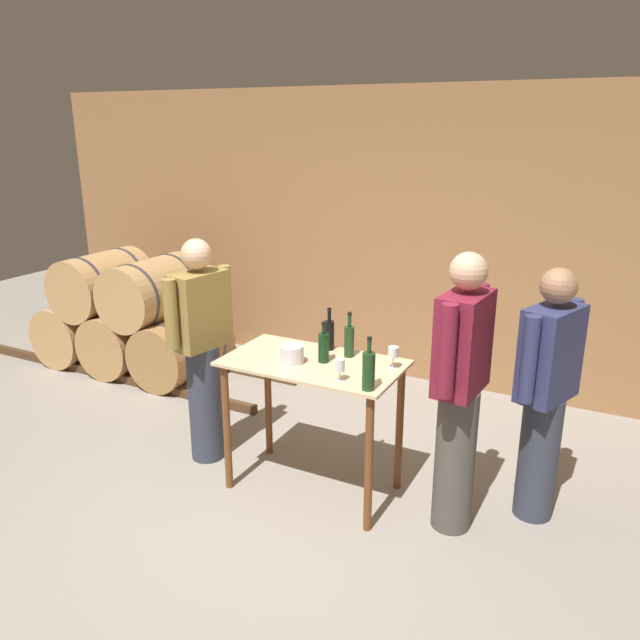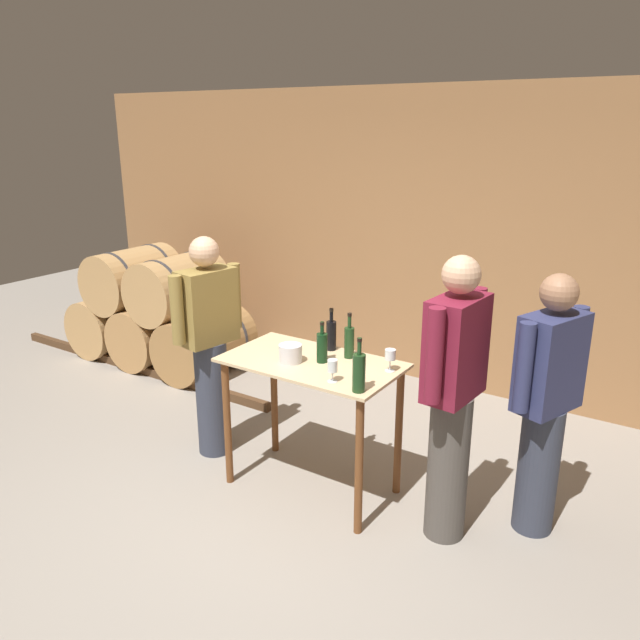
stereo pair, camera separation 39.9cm
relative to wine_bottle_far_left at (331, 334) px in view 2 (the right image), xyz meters
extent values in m
plane|color=gray|center=(-0.06, -0.74, -1.03)|extent=(14.00, 14.00, 0.00)
cube|color=#996B42|center=(-0.06, 1.92, 0.32)|extent=(8.40, 0.05, 2.70)
cube|color=#4C331E|center=(-2.64, 0.50, -0.99)|extent=(3.40, 0.06, 0.08)
cube|color=#4C331E|center=(-2.64, 1.20, -0.99)|extent=(3.40, 0.06, 0.08)
cylinder|color=tan|center=(-3.29, 0.85, -0.72)|extent=(0.62, 0.88, 0.62)
cylinder|color=#38383D|center=(-3.29, 0.59, -0.72)|extent=(0.63, 0.03, 0.63)
cylinder|color=#38383D|center=(-3.29, 1.12, -0.72)|extent=(0.63, 0.03, 0.63)
cylinder|color=#AD7F4C|center=(-2.64, 0.85, -0.72)|extent=(0.62, 0.88, 0.62)
cylinder|color=#38383D|center=(-2.64, 0.59, -0.72)|extent=(0.63, 0.03, 0.63)
cylinder|color=#38383D|center=(-2.64, 1.12, -0.72)|extent=(0.63, 0.03, 0.63)
cylinder|color=#9E7242|center=(-2.00, 0.85, -0.72)|extent=(0.62, 0.88, 0.62)
cylinder|color=#38383D|center=(-2.00, 0.59, -0.72)|extent=(0.63, 0.03, 0.63)
cylinder|color=#38383D|center=(-2.00, 1.12, -0.72)|extent=(0.63, 0.03, 0.63)
cylinder|color=tan|center=(-2.97, 0.85, -0.19)|extent=(0.62, 0.88, 0.62)
cylinder|color=#38383D|center=(-2.97, 0.59, -0.19)|extent=(0.63, 0.03, 0.63)
cylinder|color=#38383D|center=(-2.97, 1.12, -0.19)|extent=(0.63, 0.03, 0.63)
cylinder|color=tan|center=(-2.32, 0.85, -0.19)|extent=(0.62, 0.88, 0.62)
cylinder|color=#38383D|center=(-2.32, 0.59, -0.19)|extent=(0.63, 0.03, 0.63)
cylinder|color=#38383D|center=(-2.32, 1.12, -0.19)|extent=(0.63, 0.03, 0.63)
cube|color=#D1B284|center=(0.01, -0.25, -0.12)|extent=(1.14, 0.64, 0.02)
cylinder|color=brown|center=(-0.50, -0.51, -0.58)|extent=(0.05, 0.05, 0.90)
cylinder|color=brown|center=(0.52, -0.51, -0.58)|extent=(0.05, 0.05, 0.90)
cylinder|color=brown|center=(-0.50, 0.01, -0.58)|extent=(0.05, 0.05, 0.90)
cylinder|color=brown|center=(0.52, 0.01, -0.58)|extent=(0.05, 0.05, 0.90)
cylinder|color=black|center=(0.00, 0.00, -0.01)|extent=(0.07, 0.07, 0.20)
cylinder|color=black|center=(0.00, 0.00, 0.13)|extent=(0.02, 0.02, 0.09)
cylinder|color=black|center=(0.00, 0.00, 0.17)|extent=(0.03, 0.03, 0.02)
cylinder|color=black|center=(0.07, -0.22, -0.02)|extent=(0.07, 0.07, 0.19)
cylinder|color=black|center=(0.07, -0.22, 0.12)|extent=(0.02, 0.02, 0.08)
cylinder|color=black|center=(0.07, -0.22, 0.15)|extent=(0.03, 0.03, 0.02)
cylinder|color=#193819|center=(0.17, -0.06, -0.01)|extent=(0.07, 0.07, 0.20)
cylinder|color=#193819|center=(0.17, -0.06, 0.14)|extent=(0.02, 0.02, 0.10)
cylinder|color=black|center=(0.17, -0.06, 0.18)|extent=(0.03, 0.03, 0.02)
cylinder|color=#193819|center=(0.49, -0.49, 0.00)|extent=(0.07, 0.07, 0.22)
cylinder|color=#193819|center=(0.49, -0.49, 0.16)|extent=(0.02, 0.02, 0.10)
cylinder|color=black|center=(0.49, -0.49, 0.20)|extent=(0.03, 0.03, 0.02)
cylinder|color=silver|center=(0.30, -0.45, -0.11)|extent=(0.06, 0.06, 0.00)
cylinder|color=silver|center=(0.30, -0.45, -0.08)|extent=(0.01, 0.01, 0.06)
cylinder|color=silver|center=(0.30, -0.45, -0.01)|extent=(0.06, 0.06, 0.07)
cylinder|color=silver|center=(0.50, -0.12, -0.11)|extent=(0.06, 0.06, 0.00)
cylinder|color=silver|center=(0.50, -0.12, -0.07)|extent=(0.01, 0.01, 0.07)
cylinder|color=silver|center=(0.50, -0.12, 0.00)|extent=(0.07, 0.07, 0.06)
cylinder|color=silver|center=(-0.10, -0.33, -0.05)|extent=(0.15, 0.15, 0.12)
cylinder|color=#333847|center=(-0.88, -0.24, -0.59)|extent=(0.24, 0.24, 0.87)
cube|color=olive|center=(-0.88, -0.24, 0.11)|extent=(0.29, 0.43, 0.53)
sphere|color=tan|center=(-0.88, -0.24, 0.50)|extent=(0.21, 0.21, 0.21)
cylinder|color=olive|center=(-0.93, -0.49, 0.14)|extent=(0.09, 0.09, 0.48)
cylinder|color=olive|center=(-0.84, 0.00, 0.14)|extent=(0.09, 0.09, 0.48)
cylinder|color=#333847|center=(1.39, 0.12, -0.63)|extent=(0.24, 0.24, 0.80)
cube|color=navy|center=(1.39, 0.12, 0.06)|extent=(0.34, 0.45, 0.57)
sphere|color=#9E7051|center=(1.39, 0.12, 0.47)|extent=(0.21, 0.21, 0.21)
cylinder|color=navy|center=(1.47, 0.36, 0.09)|extent=(0.09, 0.09, 0.51)
cylinder|color=navy|center=(1.30, -0.11, 0.09)|extent=(0.09, 0.09, 0.51)
cylinder|color=#4C4742|center=(0.96, -0.23, -0.58)|extent=(0.24, 0.24, 0.91)
cube|color=maroon|center=(0.96, -0.23, 0.17)|extent=(0.25, 0.42, 0.58)
sphere|color=tan|center=(0.96, -0.23, 0.58)|extent=(0.21, 0.21, 0.21)
cylinder|color=maroon|center=(0.98, 0.02, 0.19)|extent=(0.09, 0.09, 0.52)
cylinder|color=maroon|center=(0.93, -0.48, 0.19)|extent=(0.09, 0.09, 0.52)
camera|label=1|loc=(1.75, -3.53, 1.35)|focal=35.00mm
camera|label=2|loc=(2.10, -3.33, 1.35)|focal=35.00mm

